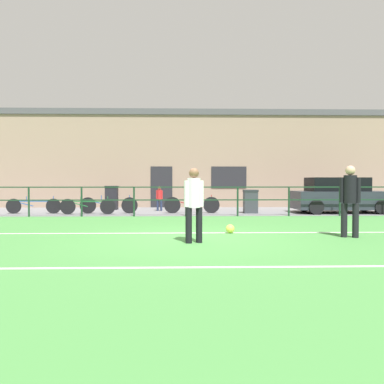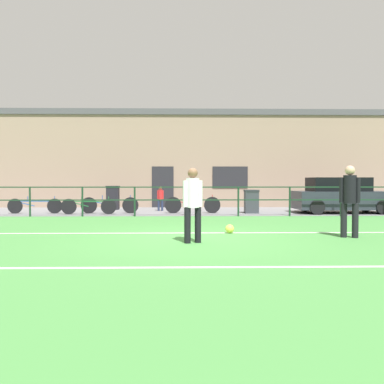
{
  "view_description": "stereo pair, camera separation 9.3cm",
  "coord_description": "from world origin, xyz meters",
  "px_view_note": "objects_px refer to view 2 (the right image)",
  "views": [
    {
      "loc": [
        -0.21,
        -9.46,
        1.37
      ],
      "look_at": [
        0.14,
        2.8,
        1.03
      ],
      "focal_mm": 37.58,
      "sensor_mm": 36.0,
      "label": 1
    },
    {
      "loc": [
        -0.12,
        -9.46,
        1.37
      ],
      "look_at": [
        0.14,
        2.8,
        1.03
      ],
      "focal_mm": 37.58,
      "sensor_mm": 36.0,
      "label": 2
    }
  ],
  "objects_px": {
    "player_striker": "(193,200)",
    "spectator_child": "(160,197)",
    "bicycle_parked_2": "(35,206)",
    "trash_bin_1": "(113,198)",
    "bicycle_parked_0": "(89,206)",
    "soccer_ball_match": "(230,229)",
    "bicycle_parked_4": "(193,205)",
    "bicycle_parked_1": "(110,205)",
    "parked_car_red": "(341,196)",
    "trash_bin_0": "(251,201)",
    "player_goalkeeper": "(350,197)"
  },
  "relations": [
    {
      "from": "parked_car_red",
      "to": "bicycle_parked_1",
      "type": "height_order",
      "value": "parked_car_red"
    },
    {
      "from": "player_goalkeeper",
      "to": "bicycle_parked_2",
      "type": "xyz_separation_m",
      "value": [
        -10.15,
        7.09,
        -0.64
      ]
    },
    {
      "from": "bicycle_parked_2",
      "to": "trash_bin_1",
      "type": "height_order",
      "value": "trash_bin_1"
    },
    {
      "from": "bicycle_parked_0",
      "to": "bicycle_parked_2",
      "type": "height_order",
      "value": "bicycle_parked_0"
    },
    {
      "from": "bicycle_parked_4",
      "to": "trash_bin_0",
      "type": "xyz_separation_m",
      "value": [
        2.46,
        0.01,
        0.14
      ]
    },
    {
      "from": "player_goalkeeper",
      "to": "player_striker",
      "type": "xyz_separation_m",
      "value": [
        -3.8,
        -0.75,
        -0.05
      ]
    },
    {
      "from": "soccer_ball_match",
      "to": "player_striker",
      "type": "bearing_deg",
      "value": -121.84
    },
    {
      "from": "bicycle_parked_0",
      "to": "trash_bin_1",
      "type": "relative_size",
      "value": 2.0
    },
    {
      "from": "bicycle_parked_1",
      "to": "trash_bin_1",
      "type": "distance_m",
      "value": 2.26
    },
    {
      "from": "bicycle_parked_2",
      "to": "trash_bin_1",
      "type": "distance_m",
      "value": 3.61
    },
    {
      "from": "bicycle_parked_1",
      "to": "bicycle_parked_2",
      "type": "xyz_separation_m",
      "value": [
        -3.08,
        -0.0,
        -0.03
      ]
    },
    {
      "from": "soccer_ball_match",
      "to": "bicycle_parked_4",
      "type": "distance_m",
      "value": 6.29
    },
    {
      "from": "spectator_child",
      "to": "bicycle_parked_0",
      "type": "height_order",
      "value": "spectator_child"
    },
    {
      "from": "soccer_ball_match",
      "to": "trash_bin_0",
      "type": "relative_size",
      "value": 0.23
    },
    {
      "from": "trash_bin_0",
      "to": "soccer_ball_match",
      "type": "bearing_deg",
      "value": -104.6
    },
    {
      "from": "player_striker",
      "to": "trash_bin_1",
      "type": "xyz_separation_m",
      "value": [
        -3.52,
        10.08,
        -0.36
      ]
    },
    {
      "from": "player_striker",
      "to": "trash_bin_1",
      "type": "distance_m",
      "value": 10.68
    },
    {
      "from": "player_striker",
      "to": "trash_bin_0",
      "type": "height_order",
      "value": "player_striker"
    },
    {
      "from": "player_goalkeeper",
      "to": "parked_car_red",
      "type": "bearing_deg",
      "value": 91.87
    },
    {
      "from": "spectator_child",
      "to": "trash_bin_1",
      "type": "distance_m",
      "value": 2.42
    },
    {
      "from": "player_striker",
      "to": "player_goalkeeper",
      "type": "bearing_deg",
      "value": -7.21
    },
    {
      "from": "trash_bin_0",
      "to": "bicycle_parked_2",
      "type": "bearing_deg",
      "value": -179.91
    },
    {
      "from": "bicycle_parked_1",
      "to": "bicycle_parked_2",
      "type": "height_order",
      "value": "bicycle_parked_1"
    },
    {
      "from": "player_striker",
      "to": "bicycle_parked_0",
      "type": "distance_m",
      "value": 8.48
    },
    {
      "from": "player_goalkeeper",
      "to": "player_striker",
      "type": "relative_size",
      "value": 1.05
    },
    {
      "from": "bicycle_parked_0",
      "to": "player_striker",
      "type": "bearing_deg",
      "value": -61.5
    },
    {
      "from": "trash_bin_0",
      "to": "trash_bin_1",
      "type": "height_order",
      "value": "trash_bin_1"
    },
    {
      "from": "soccer_ball_match",
      "to": "bicycle_parked_2",
      "type": "height_order",
      "value": "bicycle_parked_2"
    },
    {
      "from": "bicycle_parked_1",
      "to": "trash_bin_0",
      "type": "bearing_deg",
      "value": 0.14
    },
    {
      "from": "bicycle_parked_2",
      "to": "bicycle_parked_4",
      "type": "distance_m",
      "value": 6.52
    },
    {
      "from": "bicycle_parked_4",
      "to": "trash_bin_1",
      "type": "xyz_separation_m",
      "value": [
        -3.7,
        2.23,
        0.21
      ]
    },
    {
      "from": "spectator_child",
      "to": "trash_bin_0",
      "type": "bearing_deg",
      "value": 169.2
    },
    {
      "from": "spectator_child",
      "to": "bicycle_parked_4",
      "type": "bearing_deg",
      "value": 144.15
    },
    {
      "from": "player_goalkeeper",
      "to": "bicycle_parked_0",
      "type": "xyz_separation_m",
      "value": [
        -7.84,
        6.69,
        -0.64
      ]
    },
    {
      "from": "trash_bin_1",
      "to": "trash_bin_0",
      "type": "bearing_deg",
      "value": -19.83
    },
    {
      "from": "bicycle_parked_4",
      "to": "trash_bin_1",
      "type": "height_order",
      "value": "trash_bin_1"
    },
    {
      "from": "soccer_ball_match",
      "to": "parked_car_red",
      "type": "height_order",
      "value": "parked_car_red"
    },
    {
      "from": "player_striker",
      "to": "trash_bin_1",
      "type": "relative_size",
      "value": 1.48
    },
    {
      "from": "bicycle_parked_0",
      "to": "bicycle_parked_1",
      "type": "distance_m",
      "value": 0.87
    },
    {
      "from": "bicycle_parked_1",
      "to": "trash_bin_0",
      "type": "height_order",
      "value": "trash_bin_0"
    },
    {
      "from": "soccer_ball_match",
      "to": "bicycle_parked_4",
      "type": "relative_size",
      "value": 0.1
    },
    {
      "from": "bicycle_parked_1",
      "to": "bicycle_parked_4",
      "type": "height_order",
      "value": "bicycle_parked_4"
    },
    {
      "from": "soccer_ball_match",
      "to": "parked_car_red",
      "type": "bearing_deg",
      "value": 49.2
    },
    {
      "from": "bicycle_parked_4",
      "to": "bicycle_parked_1",
      "type": "bearing_deg",
      "value": 180.0
    },
    {
      "from": "player_striker",
      "to": "trash_bin_0",
      "type": "bearing_deg",
      "value": 53.1
    },
    {
      "from": "parked_car_red",
      "to": "bicycle_parked_1",
      "type": "relative_size",
      "value": 1.65
    },
    {
      "from": "player_goalkeeper",
      "to": "soccer_ball_match",
      "type": "distance_m",
      "value": 3.05
    },
    {
      "from": "player_striker",
      "to": "spectator_child",
      "type": "bearing_deg",
      "value": 79.27
    },
    {
      "from": "bicycle_parked_4",
      "to": "trash_bin_1",
      "type": "bearing_deg",
      "value": 148.86
    },
    {
      "from": "player_goalkeeper",
      "to": "player_striker",
      "type": "bearing_deg",
      "value": -146.75
    }
  ]
}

